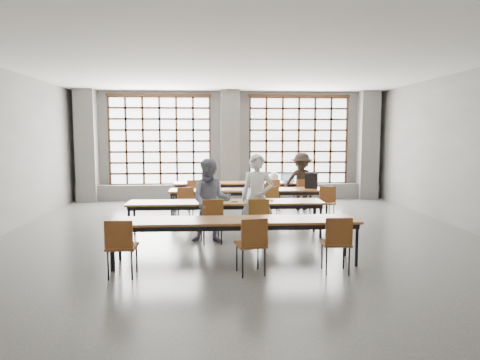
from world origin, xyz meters
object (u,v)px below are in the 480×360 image
object	(u,v)px
desk_row_a	(243,184)
chair_near_mid	(252,240)
desk_row_b	(249,192)
chair_mid_left	(185,201)
chair_near_left	(121,242)
phone	(235,202)
chair_back_left	(194,192)
chair_front_left	(212,217)
chair_front_right	(258,216)
backpack	(311,181)
plastic_bag	(274,177)
desk_row_c	(226,204)
chair_back_right	(303,191)
laptop_front	(252,197)
mouse	(272,200)
student_back	(302,181)
chair_mid_right	(326,200)
laptop_back	(289,179)
student_female	(211,201)
red_pouch	(122,243)
green_box	(223,199)
student_male	(257,198)
chair_near_right	(337,239)
chair_back_mid	(273,191)
desk_row_d	(235,223)

from	to	relation	value
desk_row_a	chair_near_mid	distance (m)	6.11
desk_row_b	chair_mid_left	xyz separation A→B (m)	(-1.58, -0.63, -0.13)
chair_near_left	phone	bearing A→B (deg)	53.63
chair_back_left	chair_front_left	bearing A→B (deg)	-82.31
desk_row_b	chair_front_right	xyz separation A→B (m)	(-0.05, -2.59, -0.13)
backpack	plastic_bag	distance (m)	1.77
desk_row_c	chair_back_right	world-z (taller)	chair_back_right
chair_back_right	laptop_front	size ratio (longest dim) A/B	2.29
chair_back_right	backpack	bearing A→B (deg)	-88.90
chair_near_left	desk_row_b	bearing A→B (deg)	63.27
laptop_front	mouse	distance (m)	0.43
student_back	chair_mid_right	bearing A→B (deg)	-72.91
laptop_back	student_female	bearing A→B (deg)	-118.51
chair_near_mid	student_back	distance (m)	5.92
backpack	red_pouch	xyz separation A→B (m)	(-3.86, -4.45, -0.43)
chair_near_left	plastic_bag	bearing A→B (deg)	63.02
green_box	plastic_bag	distance (m)	3.88
green_box	phone	distance (m)	0.29
student_male	phone	size ratio (longest dim) A/B	13.25
student_back	laptop_back	size ratio (longest dim) A/B	4.28
desk_row_a	chair_front_right	world-z (taller)	chair_front_right
laptop_front	mouse	world-z (taller)	laptop_front
desk_row_b	chair_near_mid	bearing A→B (deg)	-94.34
chair_near_right	red_pouch	xyz separation A→B (m)	(-3.20, 0.08, -0.04)
laptop_front	chair_mid_right	bearing A→B (deg)	32.51
chair_mid_left	chair_back_mid	bearing A→B (deg)	34.70
desk_row_a	student_back	distance (m)	1.68
student_female	green_box	xyz separation A→B (m)	(0.25, 0.58, -0.05)
desk_row_b	student_back	size ratio (longest dim) A/B	2.51
backpack	student_back	bearing A→B (deg)	107.10
chair_back_left	chair_back_right	distance (m)	3.00
laptop_back	chair_near_right	bearing A→B (deg)	-93.52
desk_row_c	chair_near_left	world-z (taller)	chair_near_left
chair_mid_right	desk_row_c	bearing A→B (deg)	-151.60
desk_row_a	student_female	xyz separation A→B (m)	(-0.93, -4.07, 0.16)
chair_front_right	student_male	bearing A→B (deg)	91.00
desk_row_b	desk_row_d	size ratio (longest dim) A/B	1.00
chair_front_left	desk_row_b	bearing A→B (deg)	70.06
desk_row_b	student_male	bearing A→B (deg)	-91.19
student_female	mouse	bearing A→B (deg)	24.04
student_back	laptop_front	bearing A→B (deg)	-109.96
chair_front_left	student_female	size ratio (longest dim) A/B	0.54
chair_mid_left	plastic_bag	bearing A→B (deg)	43.08
student_male	green_box	world-z (taller)	student_male
student_female	mouse	xyz separation A→B (m)	(1.25, 0.48, -0.07)
green_box	red_pouch	xyz separation A→B (m)	(-1.55, -2.53, -0.28)
desk_row_d	chair_front_right	size ratio (longest dim) A/B	4.55
desk_row_c	chair_front_right	world-z (taller)	chair_front_right
chair_near_left	phone	distance (m)	3.02
green_box	chair_near_mid	bearing A→B (deg)	-82.10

